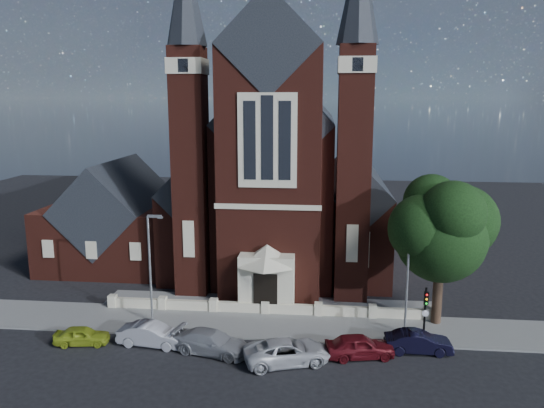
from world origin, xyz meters
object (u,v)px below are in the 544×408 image
Objects in this scene: parish_hall at (117,223)px; street_lamp_left at (151,263)px; street_lamp_right at (409,271)px; car_silver_a at (152,335)px; car_silver_b at (211,342)px; car_dark_red at (360,346)px; traffic_signal at (425,308)px; car_white_suv at (287,352)px; street_tree at (444,232)px; car_navy at (418,342)px; church at (283,176)px; car_lime_van at (82,336)px.

street_lamp_left is at bearing -59.98° from parish_hall.
car_silver_a is at bearing -168.76° from street_lamp_right.
car_dark_red reaches higher than car_silver_b.
car_silver_a is at bearing 94.82° from car_silver_b.
street_lamp_left is 1.00× the size of street_lamp_right.
car_silver_a is (-16.98, -3.38, -3.85)m from street_lamp_right.
traffic_signal reaches higher than car_white_suv.
street_lamp_left is at bearing -175.24° from street_tree.
street_lamp_right is (26.09, -14.00, 0.59)m from parish_hall.
car_navy is at bearing -81.65° from car_silver_a.
church is 20.84m from street_lamp_left.
parish_hall is 18.57m from car_lime_van.
street_lamp_left is at bearing -52.86° from car_lime_van.
car_white_suv reaches higher than car_navy.
street_tree is 13.80m from car_white_suv.
car_navy is (22.04, 1.08, 0.09)m from car_lime_van.
car_dark_red is at bearing -73.58° from church.
street_lamp_right is (10.09, -18.94, -3.59)m from church.
parish_hall is 31.44m from car_navy.
church is 8.18× the size of car_navy.
car_lime_van is 0.82× the size of car_dark_red.
car_silver_b is (-2.75, -22.99, -7.45)m from church.
parish_hall is 1.51× the size of street_lamp_right.
car_silver_a is at bearing -73.19° from street_lamp_left.
street_tree reaches higher than car_navy.
traffic_signal is at bearing -65.84° from car_silver_b.
car_lime_van is at bearing -134.63° from street_lamp_left.
car_white_suv reaches higher than car_lime_van.
church is at bearing 67.34° from street_lamp_left.
traffic_signal is (0.91, -1.57, -2.02)m from street_lamp_right.
car_dark_red is (-3.42, -3.68, -3.85)m from street_lamp_right.
street_tree is at bearing -23.26° from parish_hall.
car_navy reaches higher than car_lime_van.
car_lime_van is (-24.17, -5.42, -6.35)m from street_tree.
car_navy is at bearing -8.16° from street_lamp_left.
car_silver_b is at bearing -93.25° from car_silver_a.
traffic_signal is 0.79× the size of car_silver_b.
street_lamp_left reaches higher than traffic_signal.
traffic_signal reaches higher than car_lime_van.
street_tree is 2.67× the size of traffic_signal.
traffic_signal is at bearing -115.95° from street_tree.
street_lamp_right is at bearing -145.74° from street_tree.
church is 17.26m from parish_hall.
car_navy is at bearing -85.80° from car_dark_red.
street_lamp_left is 5.22m from car_silver_a.
traffic_signal is (18.91, -1.57, -2.02)m from street_lamp_left.
car_navy is at bearing -64.11° from church.
street_lamp_right is 6.33m from car_dark_red.
car_navy is (13.22, 1.41, -0.03)m from car_silver_b.
car_navy is (18.38, -2.63, -3.90)m from street_lamp_left.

